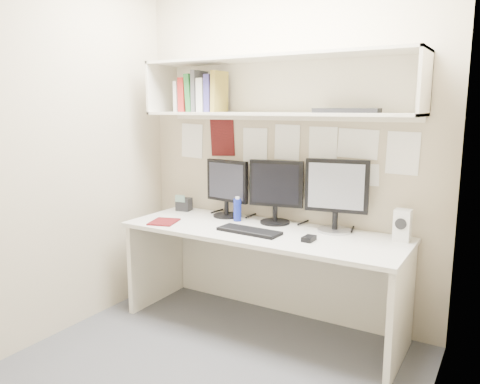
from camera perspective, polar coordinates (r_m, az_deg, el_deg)
The scene contains 19 objects.
floor at distance 3.06m, azimuth -3.52°, elevation -20.69°, with size 2.40×2.00×0.01m, color #45464A.
wall_back at distance 3.51m, azimuth 5.50°, elevation 5.74°, with size 2.40×0.02×2.60m, color tan.
wall_front at distance 1.91m, azimuth -21.07°, elevation 1.30°, with size 2.40×0.02×2.60m, color tan.
wall_left at distance 3.46m, azimuth -20.51°, elevation 5.08°, with size 0.02×2.00×2.60m, color tan.
wall_right at distance 2.20m, azimuth 22.92°, elevation 2.28°, with size 0.02×2.00×2.60m, color tan.
desk at distance 3.40m, azimuth 2.66°, elevation -10.52°, with size 2.00×0.70×0.73m.
overhead_hutch at distance 3.37m, azimuth 4.58°, elevation 12.72°, with size 2.00×0.38×0.40m.
pinned_papers at distance 3.51m, azimuth 5.44°, elevation 4.92°, with size 1.92×0.01×0.48m, color white, non-canonical shape.
monitor_left at distance 3.64m, azimuth -1.59°, elevation 0.76°, with size 0.38×0.21×0.44m.
monitor_center at distance 3.43m, azimuth 4.41°, elevation 0.34°, with size 0.40×0.22×0.47m.
monitor_right at distance 3.25m, azimuth 11.67°, elevation -0.11°, with size 0.43×0.24×0.50m.
keyboard at distance 3.21m, azimuth 1.13°, elevation -4.78°, with size 0.45×0.16×0.02m, color black.
mouse at distance 3.04m, azimuth 8.40°, elevation -5.65°, with size 0.06×0.10×0.03m, color black.
speaker at distance 3.17m, azimuth 19.18°, elevation -3.85°, with size 0.11×0.11×0.20m.
blue_bottle at distance 3.52m, azimuth -0.32°, elevation -2.15°, with size 0.06×0.06×0.19m.
maroon_notebook at distance 3.53m, azimuth -9.26°, elevation -3.61°, with size 0.18×0.22×0.01m, color #520E11.
desk_phone at distance 3.90m, azimuth -6.85°, elevation -1.47°, with size 0.13×0.12×0.14m.
book_stack at distance 3.66m, azimuth -4.77°, elevation 11.84°, with size 0.38×0.19×0.31m.
hutch_tray at distance 3.15m, azimuth 12.86°, elevation 9.67°, with size 0.42×0.16×0.03m, color black.
Camera 1 is at (1.49, -2.16, 1.58)m, focal length 35.00 mm.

